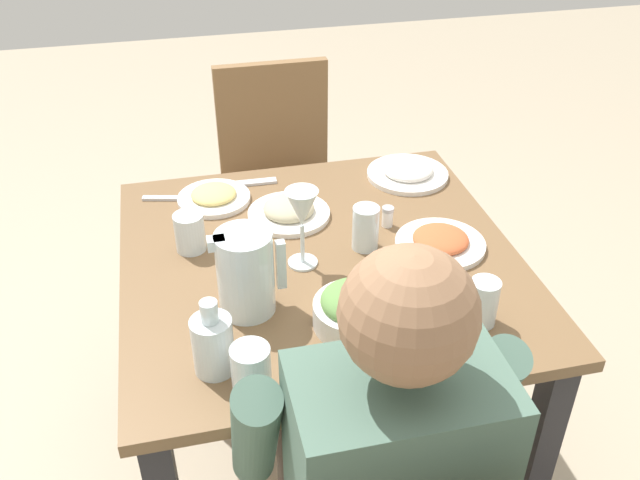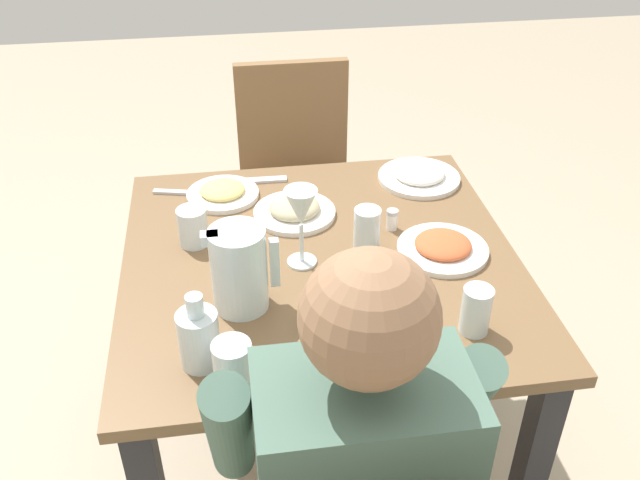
% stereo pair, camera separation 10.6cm
% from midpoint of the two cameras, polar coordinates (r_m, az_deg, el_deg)
% --- Properties ---
extents(ground_plane, '(8.00, 8.00, 0.00)m').
position_cam_midpoint_polar(ground_plane, '(2.15, 1.53, -17.25)').
color(ground_plane, tan).
extents(dining_table, '(0.93, 0.93, 0.72)m').
position_cam_midpoint_polar(dining_table, '(1.72, 1.84, -4.57)').
color(dining_table, brown).
rests_on(dining_table, ground_plane).
extents(chair_far, '(0.40, 0.40, 0.89)m').
position_cam_midpoint_polar(chair_far, '(2.41, -0.66, 4.98)').
color(chair_far, olive).
rests_on(chair_far, ground_plane).
extents(diner_near, '(0.48, 0.53, 1.19)m').
position_cam_midpoint_polar(diner_near, '(1.30, 4.85, -18.60)').
color(diner_near, '#4C6B5B').
rests_on(diner_near, ground_plane).
extents(water_pitcher, '(0.16, 0.12, 0.19)m').
position_cam_midpoint_polar(water_pitcher, '(1.46, -4.56, -2.42)').
color(water_pitcher, silver).
rests_on(water_pitcher, dining_table).
extents(salad_bowl, '(0.17, 0.17, 0.09)m').
position_cam_midpoint_polar(salad_bowl, '(1.44, 4.23, -5.81)').
color(salad_bowl, white).
rests_on(salad_bowl, dining_table).
extents(plate_beans, '(0.21, 0.21, 0.05)m').
position_cam_midpoint_polar(plate_beans, '(1.80, -0.42, 2.47)').
color(plate_beans, white).
rests_on(plate_beans, dining_table).
extents(plate_yoghurt, '(0.23, 0.23, 0.04)m').
position_cam_midpoint_polar(plate_yoghurt, '(1.99, 9.65, 5.23)').
color(plate_yoghurt, white).
rests_on(plate_yoghurt, dining_table).
extents(plate_rice_curry, '(0.22, 0.22, 0.04)m').
position_cam_midpoint_polar(plate_rice_curry, '(1.70, 11.80, -0.60)').
color(plate_rice_curry, white).
rests_on(plate_rice_curry, dining_table).
extents(plate_fries, '(0.19, 0.19, 0.04)m').
position_cam_midpoint_polar(plate_fries, '(1.89, -6.39, 3.88)').
color(plate_fries, white).
rests_on(plate_fries, dining_table).
extents(water_glass_near_right, '(0.06, 0.06, 0.11)m').
position_cam_midpoint_polar(water_glass_near_right, '(1.66, 5.70, 0.80)').
color(water_glass_near_right, silver).
rests_on(water_glass_near_right, dining_table).
extents(water_glass_center, '(0.06, 0.06, 0.11)m').
position_cam_midpoint_polar(water_glass_center, '(1.46, 14.71, -5.64)').
color(water_glass_center, silver).
rests_on(water_glass_center, dining_table).
extents(water_glass_by_pitcher, '(0.07, 0.07, 0.10)m').
position_cam_midpoint_polar(water_glass_by_pitcher, '(1.69, -8.62, 1.05)').
color(water_glass_by_pitcher, silver).
rests_on(water_glass_by_pitcher, dining_table).
extents(water_glass_far_left, '(0.07, 0.07, 0.11)m').
position_cam_midpoint_polar(water_glass_far_left, '(1.29, -4.77, -10.46)').
color(water_glass_far_left, silver).
rests_on(water_glass_far_left, dining_table).
extents(wine_glass, '(0.08, 0.08, 0.20)m').
position_cam_midpoint_polar(wine_glass, '(1.56, 0.39, 2.32)').
color(wine_glass, silver).
rests_on(wine_glass, dining_table).
extents(oil_carafe, '(0.08, 0.08, 0.16)m').
position_cam_midpoint_polar(oil_carafe, '(1.35, -7.64, -8.22)').
color(oil_carafe, silver).
rests_on(oil_carafe, dining_table).
extents(salt_shaker, '(0.03, 0.03, 0.05)m').
position_cam_midpoint_polar(salt_shaker, '(1.76, 7.65, 1.65)').
color(salt_shaker, white).
rests_on(salt_shaker, dining_table).
extents(fork_near, '(0.17, 0.03, 0.01)m').
position_cam_midpoint_polar(fork_near, '(1.96, -3.67, 4.86)').
color(fork_near, silver).
rests_on(fork_near, dining_table).
extents(knife_near, '(0.18, 0.06, 0.01)m').
position_cam_midpoint_polar(knife_near, '(1.92, -9.32, 3.81)').
color(knife_near, silver).
rests_on(knife_near, dining_table).
extents(fork_far, '(0.17, 0.08, 0.01)m').
position_cam_midpoint_polar(fork_far, '(1.37, 7.04, -10.63)').
color(fork_far, silver).
rests_on(fork_far, dining_table).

